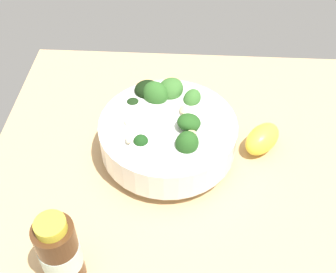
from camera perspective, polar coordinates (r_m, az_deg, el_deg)
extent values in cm
cube|color=tan|center=(72.52, 1.58, -5.42)|extent=(63.92, 63.92, 4.78)
cylinder|color=white|center=(72.19, 0.00, -1.73)|extent=(12.13, 12.13, 1.74)
cylinder|color=white|center=(69.65, 0.00, 0.21)|extent=(22.05, 22.05, 5.23)
cylinder|color=silver|center=(68.09, 0.00, 1.51)|extent=(18.77, 18.77, 0.80)
cylinder|color=#3C7A32|center=(73.48, -1.64, 4.46)|extent=(2.09, 2.24, 1.73)
ellipsoid|color=#2D6023|center=(72.15, -1.67, 5.68)|extent=(6.90, 6.21, 6.30)
cylinder|color=#4A8F3C|center=(73.11, 3.16, 4.03)|extent=(1.68, 1.59, 1.70)
ellipsoid|color=#386B2B|center=(71.98, 3.22, 5.05)|extent=(4.17, 4.97, 3.84)
cylinder|color=#589D47|center=(73.20, -4.71, 3.41)|extent=(1.43, 1.25, 1.62)
ellipsoid|color=black|center=(72.24, -4.77, 4.25)|extent=(3.84, 3.71, 2.93)
cylinder|color=#589D47|center=(74.64, 0.29, 5.08)|extent=(2.29, 2.07, 2.03)
ellipsoid|color=#386B2B|center=(73.39, 0.29, 6.22)|extent=(7.07, 6.77, 4.81)
cylinder|color=#2F662B|center=(66.30, -3.56, -1.48)|extent=(1.41, 1.52, 1.32)
ellipsoid|color=#194216|center=(65.34, -3.62, -0.69)|extent=(3.39, 3.33, 2.99)
cylinder|color=#589D47|center=(67.66, 2.74, 0.76)|extent=(1.71, 1.58, 1.72)
ellipsoid|color=#23511C|center=(66.38, 2.79, 1.88)|extent=(5.43, 5.60, 3.37)
cylinder|color=#4A8F3C|center=(74.95, -2.65, 4.98)|extent=(2.44, 2.12, 2.17)
ellipsoid|color=black|center=(73.66, -2.70, 6.16)|extent=(5.50, 5.36, 3.56)
cylinder|color=#589D47|center=(65.43, 2.49, -1.88)|extent=(1.80, 1.86, 1.31)
ellipsoid|color=#23511C|center=(64.21, 2.53, -0.88)|extent=(5.31, 4.89, 5.29)
ellipsoid|color=#DBBC84|center=(67.81, -5.31, 1.63)|extent=(1.92, 1.90, 1.29)
ellipsoid|color=#DBBC84|center=(69.27, 1.71, 3.64)|extent=(1.12, 1.83, 0.77)
ellipsoid|color=#DBBC84|center=(65.04, 3.28, 0.65)|extent=(2.03, 1.99, 0.69)
ellipsoid|color=#DBBC84|center=(64.54, -5.13, -0.18)|extent=(1.32, 1.73, 1.42)
ellipsoid|color=yellow|center=(73.62, 12.37, -0.30)|extent=(8.13, 8.54, 4.59)
cylinder|color=#472814|center=(57.20, -14.08, -14.78)|extent=(5.11, 5.11, 11.03)
cylinder|color=gold|center=(52.01, -15.30, -11.37)|extent=(3.73, 3.73, 1.41)
cylinder|color=silver|center=(57.40, -14.04, -14.89)|extent=(5.21, 5.21, 3.74)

